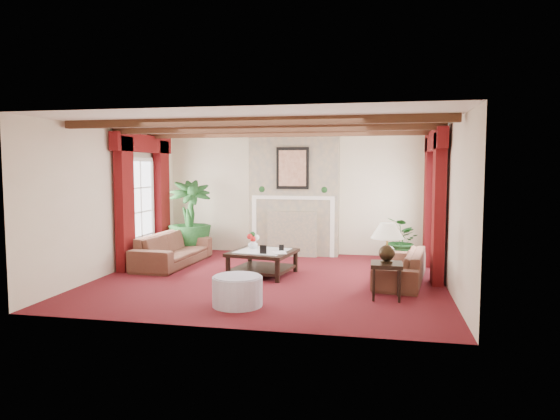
% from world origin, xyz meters
% --- Properties ---
extents(floor, '(6.00, 6.00, 0.00)m').
position_xyz_m(floor, '(0.00, 0.00, 0.00)').
color(floor, '#480C16').
rests_on(floor, ground).
extents(ceiling, '(6.00, 6.00, 0.00)m').
position_xyz_m(ceiling, '(0.00, 0.00, 2.70)').
color(ceiling, white).
rests_on(ceiling, floor).
extents(back_wall, '(6.00, 0.02, 2.70)m').
position_xyz_m(back_wall, '(0.00, 2.75, 1.35)').
color(back_wall, beige).
rests_on(back_wall, ground).
extents(left_wall, '(0.02, 5.50, 2.70)m').
position_xyz_m(left_wall, '(-3.00, 0.00, 1.35)').
color(left_wall, beige).
rests_on(left_wall, ground).
extents(right_wall, '(0.02, 5.50, 2.70)m').
position_xyz_m(right_wall, '(3.00, 0.00, 1.35)').
color(right_wall, beige).
rests_on(right_wall, ground).
extents(ceiling_beams, '(6.00, 3.00, 0.12)m').
position_xyz_m(ceiling_beams, '(0.00, 0.00, 2.64)').
color(ceiling_beams, '#351D11').
rests_on(ceiling_beams, ceiling).
extents(fireplace, '(2.00, 0.52, 2.70)m').
position_xyz_m(fireplace, '(0.00, 2.55, 2.70)').
color(fireplace, '#9C8665').
rests_on(fireplace, ground).
extents(french_door_left, '(0.10, 1.10, 2.16)m').
position_xyz_m(french_door_left, '(-2.97, 1.00, 2.13)').
color(french_door_left, white).
rests_on(french_door_left, ground).
extents(french_door_right, '(0.10, 1.10, 2.16)m').
position_xyz_m(french_door_right, '(2.97, 1.00, 2.13)').
color(french_door_right, white).
rests_on(french_door_right, ground).
extents(curtains_left, '(0.20, 2.40, 2.55)m').
position_xyz_m(curtains_left, '(-2.86, 1.00, 2.55)').
color(curtains_left, '#4D0B0A').
rests_on(curtains_left, ground).
extents(curtains_right, '(0.20, 2.40, 2.55)m').
position_xyz_m(curtains_right, '(2.86, 1.00, 2.55)').
color(curtains_right, '#4D0B0A').
rests_on(curtains_right, ground).
extents(sofa_left, '(2.21, 0.82, 0.84)m').
position_xyz_m(sofa_left, '(-2.21, 0.89, 0.42)').
color(sofa_left, black).
rests_on(sofa_left, ground).
extents(sofa_right, '(2.03, 1.07, 0.73)m').
position_xyz_m(sofa_right, '(2.26, 0.21, 0.37)').
color(sofa_right, black).
rests_on(sofa_right, ground).
extents(potted_palm, '(2.33, 2.46, 0.94)m').
position_xyz_m(potted_palm, '(-2.27, 1.98, 0.47)').
color(potted_palm, black).
rests_on(potted_palm, ground).
extents(small_plant, '(1.79, 1.79, 0.74)m').
position_xyz_m(small_plant, '(2.35, 1.97, 0.37)').
color(small_plant, black).
rests_on(small_plant, ground).
extents(coffee_table, '(1.25, 1.25, 0.44)m').
position_xyz_m(coffee_table, '(-0.20, 0.31, 0.22)').
color(coffee_table, black).
rests_on(coffee_table, ground).
extents(side_table, '(0.59, 0.59, 0.55)m').
position_xyz_m(side_table, '(2.01, -0.94, 0.27)').
color(side_table, black).
rests_on(side_table, ground).
extents(ottoman, '(0.72, 0.72, 0.42)m').
position_xyz_m(ottoman, '(-0.08, -1.75, 0.21)').
color(ottoman, '#9C97AB').
rests_on(ottoman, ground).
extents(table_lamp, '(0.49, 0.49, 0.62)m').
position_xyz_m(table_lamp, '(2.01, -0.94, 0.86)').
color(table_lamp, black).
rests_on(table_lamp, side_table).
extents(flower_vase, '(0.20, 0.21, 0.18)m').
position_xyz_m(flower_vase, '(-0.44, 0.54, 0.53)').
color(flower_vase, silver).
rests_on(flower_vase, coffee_table).
extents(book, '(0.23, 0.16, 0.30)m').
position_xyz_m(book, '(0.06, 0.06, 0.59)').
color(book, black).
rests_on(book, coffee_table).
extents(photo_frame_a, '(0.12, 0.03, 0.16)m').
position_xyz_m(photo_frame_a, '(-0.11, -0.03, 0.52)').
color(photo_frame_a, black).
rests_on(photo_frame_a, coffee_table).
extents(photo_frame_b, '(0.09, 0.04, 0.12)m').
position_xyz_m(photo_frame_b, '(0.14, 0.36, 0.50)').
color(photo_frame_b, black).
rests_on(photo_frame_b, coffee_table).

